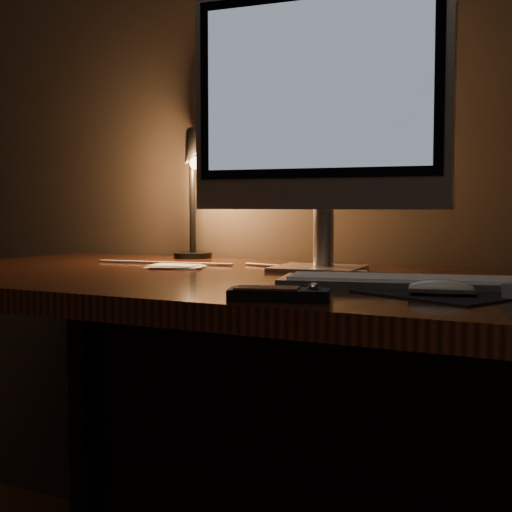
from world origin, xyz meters
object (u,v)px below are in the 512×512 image
at_px(mouse, 441,290).
at_px(media_remote, 279,294).
at_px(monitor, 318,106).
at_px(keyboard, 423,282).
at_px(desk, 291,338).
at_px(desk_lamp, 194,171).

relative_size(mouse, media_remote, 0.63).
bearing_deg(monitor, keyboard, -41.83).
distance_m(desk, monitor, 0.47).
distance_m(mouse, desk_lamp, 0.88).
distance_m(monitor, keyboard, 0.47).
distance_m(desk, desk_lamp, 0.56).
relative_size(monitor, mouse, 6.03).
bearing_deg(media_remote, monitor, 87.43).
height_order(keyboard, mouse, same).
distance_m(keyboard, mouse, 0.12).
height_order(desk, keyboard, keyboard).
distance_m(monitor, mouse, 0.55).
bearing_deg(keyboard, desk_lamp, 137.50).
height_order(keyboard, media_remote, media_remote).
bearing_deg(monitor, desk, -109.48).
xyz_separation_m(monitor, keyboard, (0.27, -0.20, -0.33)).
relative_size(keyboard, media_remote, 3.13).
bearing_deg(desk, desk_lamp, 147.65).
height_order(media_remote, desk_lamp, desk_lamp).
relative_size(keyboard, mouse, 4.97).
height_order(monitor, keyboard, monitor).
bearing_deg(desk_lamp, desk, -45.60).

